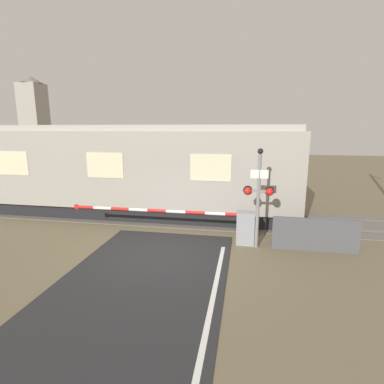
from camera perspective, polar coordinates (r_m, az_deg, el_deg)
ground_plane at (r=9.59m, az=-6.16°, el=-11.96°), size 80.00×80.00×0.00m
track_bed at (r=13.42m, az=-1.09°, el=-4.74°), size 36.00×3.20×0.13m
train at (r=13.91m, az=-13.61°, el=4.11°), size 15.59×2.81×4.03m
crossing_barrier at (r=10.39m, az=6.66°, el=-6.13°), size 6.63×0.44×1.14m
signal_post at (r=9.84m, az=12.55°, el=-0.11°), size 0.98×0.26×3.28m
distant_building at (r=41.27m, az=-27.78°, el=12.17°), size 2.74×2.74×9.89m
roadside_fence at (r=10.44m, az=22.42°, el=-7.56°), size 2.68×0.06×1.10m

